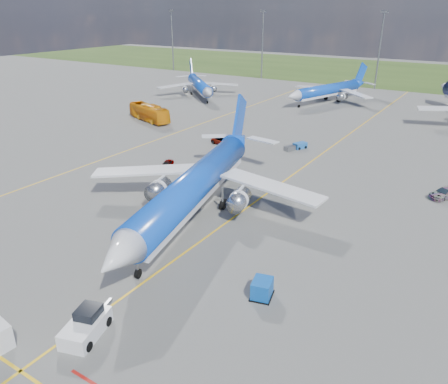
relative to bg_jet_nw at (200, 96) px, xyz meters
The scene contains 13 objects.
ground 86.31m from the bg_jet_nw, 55.23° to the right, with size 400.00×400.00×0.00m, color #585855.
grass_strip 93.17m from the bg_jet_nw, 58.11° to the left, with size 400.00×80.00×0.01m, color #2D4719.
taxiway_lines 65.62m from the bg_jet_nw, 41.17° to the right, with size 60.25×160.00×0.02m.
bg_jet_nw is the anchor object (origin of this frame).
bg_jet_nnw 35.79m from the bg_jet_nw, 18.70° to the left, with size 26.02×34.15×8.94m, color blue, non-canonical shape.
main_airliner 78.09m from the bg_jet_nw, 54.95° to the right, with size 32.75×42.99×11.26m, color blue, non-canonical shape.
pushback_tug 99.34m from the bg_jet_nw, 59.63° to the right, with size 3.47×6.22×2.08m.
uld_container 95.02m from the bg_jet_nw, 51.25° to the right, with size 1.64×2.04×1.64m, color #0C4BA8.
apron_bus 31.38m from the bg_jet_nw, 75.66° to the right, with size 3.05×13.02×3.63m, color orange.
service_car_a 60.89m from the bg_jet_nw, 59.44° to the right, with size 1.34×3.34×1.14m, color #999999.
service_car_b 48.86m from the bg_jet_nw, 49.36° to the right, with size 2.22×4.82×1.34m, color #999999.
service_car_c 81.53m from the bg_jet_nw, 30.82° to the right, with size 2.01×4.95×1.44m, color #999999.
baggage_tug_c 54.86m from the bg_jet_nw, 36.10° to the right, with size 3.01×4.75×1.04m.
Camera 1 is at (24.59, -31.92, 23.60)m, focal length 35.00 mm.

